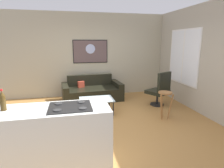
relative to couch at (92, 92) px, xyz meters
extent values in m
cube|color=#AA773D|center=(0.03, -1.82, -0.28)|extent=(6.40, 6.40, 0.04)
cube|color=#AEA78C|center=(0.03, 0.60, 1.14)|extent=(6.40, 0.05, 2.80)
cube|color=#AAA28F|center=(2.65, -1.52, 1.14)|extent=(0.05, 6.40, 2.80)
cube|color=black|center=(0.00, -0.04, -0.06)|extent=(1.58, 1.06, 0.40)
cube|color=black|center=(-0.03, 0.35, 0.33)|extent=(1.52, 0.28, 0.37)
cube|color=black|center=(-0.84, -0.11, 0.02)|extent=(0.25, 0.95, 0.55)
cube|color=black|center=(0.85, 0.02, 0.02)|extent=(0.25, 0.95, 0.55)
cube|color=#AC3C28|center=(-0.34, 0.10, 0.24)|extent=(0.22, 0.15, 0.20)
cube|color=silver|center=(-0.02, -1.24, 0.12)|extent=(0.87, 0.61, 0.02)
cylinder|color=#232326|center=(-0.42, -1.50, -0.07)|extent=(0.03, 0.03, 0.37)
cylinder|color=#232326|center=(0.37, -1.50, -0.07)|extent=(0.03, 0.03, 0.37)
cylinder|color=#232326|center=(-0.42, -0.98, -0.07)|extent=(0.03, 0.03, 0.37)
cylinder|color=#232326|center=(0.37, -0.98, -0.07)|extent=(0.03, 0.03, 0.37)
cylinder|color=black|center=(1.82, -0.98, -0.24)|extent=(0.39, 0.39, 0.04)
cylinder|color=black|center=(1.82, -0.98, -0.03)|extent=(0.06, 0.06, 0.38)
cube|color=black|center=(1.82, -0.98, 0.15)|extent=(0.75, 0.75, 0.10)
cube|color=black|center=(1.93, -1.16, 0.48)|extent=(0.53, 0.35, 0.56)
cylinder|color=#966437|center=(1.54, -1.95, 0.40)|extent=(0.32, 0.32, 0.03)
cylinder|color=#966437|center=(1.54, -1.81, 0.06)|extent=(0.04, 0.13, 0.64)
cylinder|color=#966437|center=(1.42, -2.02, 0.06)|extent=(0.13, 0.10, 0.64)
cylinder|color=#966437|center=(1.66, -2.02, 0.06)|extent=(0.13, 0.10, 0.64)
cube|color=silver|center=(-0.99, -3.29, 0.21)|extent=(1.74, 0.67, 0.94)
cube|color=black|center=(-0.68, -3.29, 0.68)|extent=(0.60, 0.52, 0.01)
cylinder|color=#2D2D2D|center=(-0.85, -3.43, 0.69)|extent=(0.11, 0.11, 0.01)
cylinder|color=#2D2D2D|center=(-0.51, -3.43, 0.69)|extent=(0.11, 0.11, 0.01)
cylinder|color=#2D2D2D|center=(-0.85, -3.15, 0.69)|extent=(0.11, 0.11, 0.01)
cylinder|color=#2D2D2D|center=(-0.51, -3.15, 0.69)|extent=(0.11, 0.11, 0.01)
cylinder|color=#493615|center=(-1.57, -3.22, 0.78)|extent=(0.08, 0.08, 0.21)
cone|color=#493615|center=(-1.57, -3.22, 0.92)|extent=(0.07, 0.07, 0.07)
cylinder|color=red|center=(-1.57, -3.22, 0.96)|extent=(0.03, 0.03, 0.02)
cube|color=black|center=(0.04, 0.56, 1.27)|extent=(1.17, 0.01, 0.78)
cube|color=brown|center=(0.04, 0.56, 1.27)|extent=(1.12, 0.02, 0.73)
cylinder|color=#ABB7DD|center=(0.04, 0.54, 1.35)|extent=(0.32, 0.01, 0.32)
cube|color=silver|center=(2.62, -0.92, 1.15)|extent=(0.02, 1.45, 1.60)
cube|color=white|center=(2.61, -0.92, 1.15)|extent=(0.01, 1.37, 1.52)
cube|color=silver|center=(2.60, -0.92, 1.15)|extent=(0.01, 0.04, 1.52)
camera|label=1|loc=(-0.65, -5.92, 1.59)|focal=30.22mm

